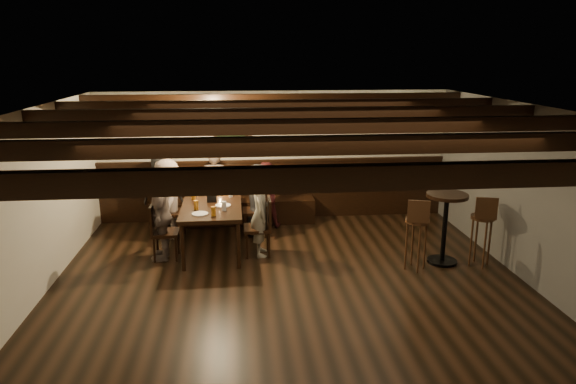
{
  "coord_description": "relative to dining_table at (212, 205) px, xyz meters",
  "views": [
    {
      "loc": [
        -0.66,
        -5.93,
        3.05
      ],
      "look_at": [
        0.04,
        1.3,
        1.09
      ],
      "focal_mm": 32.0,
      "sensor_mm": 36.0,
      "label": 1
    }
  ],
  "objects": [
    {
      "name": "person_bench_right",
      "position": [
        0.89,
        0.91,
        -0.11
      ],
      "size": [
        0.59,
        0.46,
        1.2
      ],
      "primitive_type": "imported",
      "rotation": [
        0.0,
        0.0,
        3.15
      ],
      "color": "maroon",
      "rests_on": "floor"
    },
    {
      "name": "high_top_table",
      "position": [
        3.46,
        -1.03,
        0.0
      ],
      "size": [
        0.61,
        0.61,
        1.07
      ],
      "color": "black",
      "rests_on": "floor"
    },
    {
      "name": "chair_right_far",
      "position": [
        0.72,
        -0.44,
        -0.43
      ],
      "size": [
        0.42,
        0.42,
        0.91
      ],
      "rotation": [
        0.0,
        0.0,
        1.58
      ],
      "color": "black",
      "rests_on": "floor"
    },
    {
      "name": "pint_f",
      "position": [
        0.2,
        -0.55,
        0.13
      ],
      "size": [
        0.07,
        0.07,
        0.14
      ],
      "primitive_type": "cylinder",
      "color": "silver",
      "rests_on": "dining_table"
    },
    {
      "name": "person_bench_centre",
      "position": [
        -0.01,
        1.05,
        0.01
      ],
      "size": [
        0.52,
        0.35,
        1.43
      ],
      "primitive_type": "imported",
      "rotation": [
        0.0,
        0.0,
        3.15
      ],
      "color": "gray",
      "rests_on": "floor"
    },
    {
      "name": "pint_g",
      "position": [
        0.06,
        -0.8,
        0.13
      ],
      "size": [
        0.07,
        0.07,
        0.14
      ],
      "primitive_type": "cylinder",
      "color": "#BF7219",
      "rests_on": "dining_table"
    },
    {
      "name": "plate_near",
      "position": [
        -0.14,
        -0.7,
        0.07
      ],
      "size": [
        0.24,
        0.24,
        0.01
      ],
      "primitive_type": "cylinder",
      "color": "white",
      "rests_on": "dining_table"
    },
    {
      "name": "dining_table",
      "position": [
        0.0,
        0.0,
        0.0
      ],
      "size": [
        0.94,
        2.06,
        0.77
      ],
      "rotation": [
        0.0,
        0.0,
        0.01
      ],
      "color": "black",
      "rests_on": "floor"
    },
    {
      "name": "condiment_caddy",
      "position": [
        0.0,
        -0.05,
        0.12
      ],
      "size": [
        0.15,
        0.1,
        0.12
      ],
      "primitive_type": "cube",
      "color": "black",
      "rests_on": "dining_table"
    },
    {
      "name": "person_right_near",
      "position": [
        0.75,
        0.46,
        -0.08
      ],
      "size": [
        0.4,
        0.62,
        1.26
      ],
      "primitive_type": "imported",
      "rotation": [
        0.0,
        0.0,
        1.58
      ],
      "color": "#28282B",
      "rests_on": "floor"
    },
    {
      "name": "pint_e",
      "position": [
        -0.22,
        -0.45,
        0.13
      ],
      "size": [
        0.07,
        0.07,
        0.14
      ],
      "primitive_type": "cylinder",
      "color": "#BF7219",
      "rests_on": "dining_table"
    },
    {
      "name": "bar_stool_left",
      "position": [
        2.96,
        -1.24,
        -0.3
      ],
      "size": [
        0.37,
        0.39,
        1.09
      ],
      "rotation": [
        0.0,
        0.0,
        -0.3
      ],
      "color": "#321F0F",
      "rests_on": "floor"
    },
    {
      "name": "room",
      "position": [
        0.83,
        0.16,
        0.37
      ],
      "size": [
        7.0,
        7.0,
        7.0
      ],
      "color": "black",
      "rests_on": "ground"
    },
    {
      "name": "pint_b",
      "position": [
        0.24,
        0.65,
        0.13
      ],
      "size": [
        0.07,
        0.07,
        0.14
      ],
      "primitive_type": "cylinder",
      "color": "#BF7219",
      "rests_on": "dining_table"
    },
    {
      "name": "bar_stool_right",
      "position": [
        3.96,
        -1.19,
        -0.3
      ],
      "size": [
        0.36,
        0.38,
        1.09
      ],
      "rotation": [
        0.0,
        0.0,
        -0.25
      ],
      "color": "#321F0F",
      "rests_on": "floor"
    },
    {
      "name": "chair_left_far",
      "position": [
        -0.71,
        -0.46,
        -0.44
      ],
      "size": [
        0.4,
        0.4,
        0.87
      ],
      "rotation": [
        0.0,
        0.0,
        -1.56
      ],
      "color": "black",
      "rests_on": "floor"
    },
    {
      "name": "chair_left_near",
      "position": [
        -0.72,
        0.44,
        -0.42
      ],
      "size": [
        0.43,
        0.43,
        0.94
      ],
      "rotation": [
        0.0,
        0.0,
        -1.56
      ],
      "color": "black",
      "rests_on": "floor"
    },
    {
      "name": "candle",
      "position": [
        0.12,
        0.3,
        0.09
      ],
      "size": [
        0.05,
        0.05,
        0.05
      ],
      "primitive_type": "cylinder",
      "color": "beige",
      "rests_on": "dining_table"
    },
    {
      "name": "person_left_far",
      "position": [
        -0.75,
        -0.46,
        -0.0
      ],
      "size": [
        0.35,
        0.83,
        1.41
      ],
      "primitive_type": "imported",
      "rotation": [
        0.0,
        0.0,
        -1.56
      ],
      "color": "slate",
      "rests_on": "floor"
    },
    {
      "name": "pint_a",
      "position": [
        -0.29,
        0.7,
        0.13
      ],
      "size": [
        0.07,
        0.07,
        0.14
      ],
      "primitive_type": "cylinder",
      "color": "#BF7219",
      "rests_on": "dining_table"
    },
    {
      "name": "plate_far",
      "position": [
        0.18,
        -0.3,
        0.07
      ],
      "size": [
        0.24,
        0.24,
        0.01
      ],
      "primitive_type": "cylinder",
      "color": "white",
      "rests_on": "dining_table"
    },
    {
      "name": "person_left_near",
      "position": [
        -0.75,
        0.44,
        -0.02
      ],
      "size": [
        0.52,
        0.89,
        1.38
      ],
      "primitive_type": "imported",
      "rotation": [
        0.0,
        0.0,
        -1.56
      ],
      "color": "#A3908A",
      "rests_on": "floor"
    },
    {
      "name": "pint_c",
      "position": [
        -0.3,
        0.1,
        0.13
      ],
      "size": [
        0.07,
        0.07,
        0.14
      ],
      "primitive_type": "cylinder",
      "color": "#BF7219",
      "rests_on": "dining_table"
    },
    {
      "name": "pint_d",
      "position": [
        0.3,
        0.2,
        0.13
      ],
      "size": [
        0.07,
        0.07,
        0.14
      ],
      "primitive_type": "cylinder",
      "color": "silver",
      "rests_on": "dining_table"
    },
    {
      "name": "chair_right_near",
      "position": [
        0.72,
        0.46,
        -0.42
      ],
      "size": [
        0.42,
        0.42,
        0.92
      ],
      "rotation": [
        0.0,
        0.0,
        1.58
      ],
      "color": "black",
      "rests_on": "floor"
    },
    {
      "name": "person_bench_left",
      "position": [
        -0.91,
        0.89,
        0.01
      ],
      "size": [
        0.7,
        0.46,
        1.43
      ],
      "primitive_type": "imported",
      "rotation": [
        0.0,
        0.0,
        3.15
      ],
      "color": "black",
      "rests_on": "floor"
    },
    {
      "name": "person_right_far",
      "position": [
        0.75,
        -0.44,
        -0.03
      ],
      "size": [
        0.33,
        0.5,
        1.35
      ],
      "primitive_type": "imported",
      "rotation": [
        0.0,
        0.0,
        1.58
      ],
      "color": "gray",
      "rests_on": "floor"
    }
  ]
}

